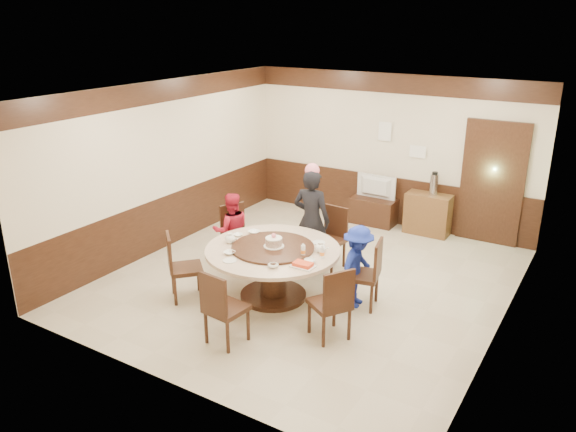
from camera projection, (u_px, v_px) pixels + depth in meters
The scene contains 30 objects.
room at pixel (311, 212), 8.14m from camera, with size 6.00×6.04×2.84m.
banquet_table at pixel (273, 263), 7.79m from camera, with size 1.87×1.87×0.78m.
chair_0 at pixel (363, 285), 7.64m from camera, with size 0.53×0.52×0.97m.
chair_1 at pixel (329, 249), 8.81m from camera, with size 0.48×0.49×0.97m.
chair_2 at pixel (238, 247), 8.91m from camera, with size 0.59×0.59×0.97m.
chair_3 at pixel (185, 278), 7.84m from camera, with size 0.62×0.62×0.97m.
chair_4 at pixel (226, 320), 6.77m from camera, with size 0.48×0.49×0.97m.
chair_5 at pixel (330, 315), 6.88m from camera, with size 0.61×0.61×0.97m.
person_standing at pixel (311, 220), 8.60m from camera, with size 0.59×0.39×1.62m, color black.
person_red at pixel (231, 230), 8.76m from camera, with size 0.59×0.46×1.21m, color #B5182E.
person_blue at pixel (358, 266), 7.57m from camera, with size 0.75×0.43×1.15m, color #182A9A.
birthday_cake at pixel (274, 242), 7.68m from camera, with size 0.28×0.28×0.19m.
teapot_left at pixel (230, 239), 7.88m from camera, with size 0.17×0.15×0.13m, color white.
teapot_right at pixel (320, 248), 7.57m from camera, with size 0.17×0.15×0.13m, color white.
bowl_0 at pixel (254, 232), 8.24m from camera, with size 0.17×0.17×0.04m, color white.
bowl_1 at pixel (273, 266), 7.13m from camera, with size 0.14×0.14×0.04m, color white.
bowl_2 at pixel (229, 253), 7.53m from camera, with size 0.15×0.15×0.04m, color white.
bowl_3 at pixel (310, 261), 7.26m from camera, with size 0.15×0.15×0.05m, color white.
bowl_4 at pixel (238, 235), 8.14m from camera, with size 0.14×0.14×0.03m, color white.
saucer_near at pixel (230, 261), 7.32m from camera, with size 0.18×0.18×0.01m, color white.
saucer_far at pixel (319, 243), 7.90m from camera, with size 0.18×0.18×0.01m, color white.
shrimp_platter at pixel (303, 265), 7.14m from camera, with size 0.30×0.20×0.06m.
bottle_0 at pixel (303, 251), 7.43m from camera, with size 0.06×0.06×0.16m, color white.
bottle_1 at pixel (322, 253), 7.37m from camera, with size 0.06×0.06×0.16m, color white.
tv_stand at pixel (373, 211), 10.70m from camera, with size 0.85×0.45×0.50m, color black.
television at pixel (375, 187), 10.54m from camera, with size 0.77×0.10×0.44m, color #939396.
side_cabinet at pixel (428, 214), 10.16m from camera, with size 0.80×0.40×0.75m, color brown.
thermos at pixel (434, 185), 9.94m from camera, with size 0.15×0.15×0.38m, color silver.
notice_left at pixel (385, 132), 10.33m from camera, with size 0.25×0.00×0.35m, color white.
notice_right at pixel (418, 152), 10.11m from camera, with size 0.30×0.00×0.22m, color white.
Camera 1 is at (3.73, -6.71, 3.78)m, focal length 35.00 mm.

